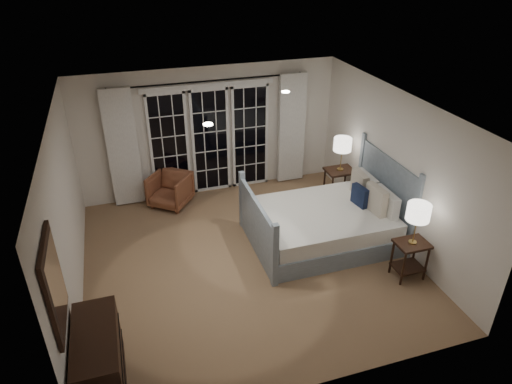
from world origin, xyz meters
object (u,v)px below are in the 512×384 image
object	(u,v)px
armchair	(170,190)
dresser	(100,361)
nightstand_left	(410,254)
bed	(326,222)
lamp_left	(419,213)
nightstand_right	(339,181)
lamp_right	(343,145)

from	to	relation	value
armchair	dresser	size ratio (longest dim) A/B	0.61
nightstand_left	dresser	size ratio (longest dim) A/B	0.54
bed	lamp_left	bearing A→B (deg)	-58.46
nightstand_left	lamp_left	xyz separation A→B (m)	(-0.00, 0.00, 0.73)
nightstand_right	bed	bearing A→B (deg)	-125.45
bed	nightstand_left	distance (m)	1.48
dresser	nightstand_left	bearing A→B (deg)	8.51
nightstand_left	dresser	xyz separation A→B (m)	(-4.41, -0.66, 0.00)
bed	nightstand_left	xyz separation A→B (m)	(0.77, -1.26, 0.06)
lamp_left	bed	bearing A→B (deg)	121.54
lamp_right	nightstand_right	bearing A→B (deg)	0.00
nightstand_right	dresser	distance (m)	5.37
nightstand_right	armchair	size ratio (longest dim) A/B	0.98
armchair	bed	bearing A→B (deg)	-2.79
lamp_right	armchair	world-z (taller)	lamp_right
bed	lamp_right	bearing A→B (deg)	54.55
nightstand_left	nightstand_right	xyz separation A→B (m)	(0.02, 2.37, 0.05)
nightstand_right	lamp_right	size ratio (longest dim) A/B	1.07
lamp_left	armchair	size ratio (longest dim) A/B	0.92
bed	nightstand_right	xyz separation A→B (m)	(0.79, 1.11, 0.11)
lamp_left	armchair	distance (m)	4.54
lamp_left	lamp_right	size ratio (longest dim) A/B	1.01
bed	nightstand_left	size ratio (longest dim) A/B	3.84
dresser	nightstand_right	bearing A→B (deg)	34.35
bed	lamp_right	xyz separation A→B (m)	(0.79, 1.11, 0.86)
dresser	bed	bearing A→B (deg)	27.79
lamp_left	dresser	xyz separation A→B (m)	(-4.41, -0.66, -0.72)
lamp_left	armchair	bearing A→B (deg)	133.75
lamp_left	armchair	xyz separation A→B (m)	(-3.09, 3.23, -0.81)
nightstand_left	lamp_left	distance (m)	0.73
lamp_left	dresser	bearing A→B (deg)	-171.49
lamp_right	lamp_left	bearing A→B (deg)	-90.43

